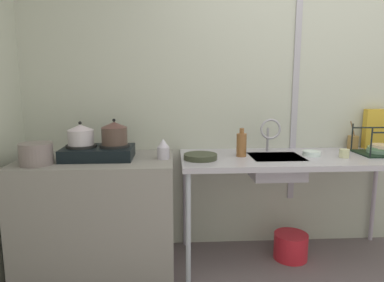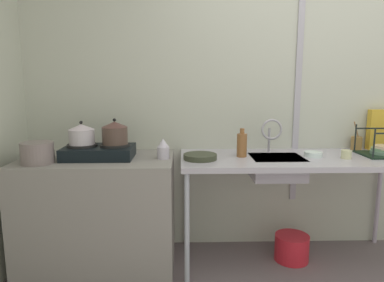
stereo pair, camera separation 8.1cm
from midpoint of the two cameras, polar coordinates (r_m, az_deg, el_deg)
wall_back at (r=3.14m, az=18.22°, el=7.65°), size 5.58×0.10×2.64m
wall_metal_strip at (r=3.03m, az=16.03°, el=10.20°), size 0.05×0.01×2.11m
counter_concrete at (r=2.79m, az=-15.95°, el=-11.30°), size 1.13×0.66×0.84m
counter_sink at (r=2.77m, az=15.78°, el=-3.53°), size 1.75×0.66×0.84m
stove at (r=2.66m, az=-16.00°, el=-1.76°), size 0.51×0.33×0.11m
pot_on_left_burner at (r=2.67m, az=-18.69°, el=1.01°), size 0.19×0.19×0.17m
pot_on_right_burner at (r=2.61m, az=-13.53°, el=1.28°), size 0.19×0.19×0.19m
pot_beside_stove at (r=2.61m, az=-25.10°, el=-1.93°), size 0.22×0.22×0.15m
percolator at (r=2.56m, az=-5.66°, el=-1.33°), size 0.09×0.09×0.15m
sink_basin at (r=2.72m, az=12.79°, el=-4.15°), size 0.39×0.33×0.16m
faucet at (r=2.80m, az=11.93°, el=1.69°), size 0.17×0.09×0.28m
frying_pan at (r=2.54m, az=0.49°, el=-2.59°), size 0.25×0.25×0.04m
dish_rack at (r=3.07m, az=27.87°, el=-1.23°), size 0.34×0.30×0.23m
cup_by_rack at (r=2.82m, az=23.02°, el=-1.88°), size 0.07×0.07×0.06m
small_bowl_on_drainboard at (r=2.81m, az=18.32°, el=-1.93°), size 0.14×0.14×0.04m
bottle_by_sink at (r=2.65m, az=7.28°, el=-0.55°), size 0.08×0.08×0.22m
cereal_box at (r=3.31m, az=27.37°, el=1.79°), size 0.20×0.07×0.33m
utensil_jar at (r=3.22m, az=24.31°, el=-0.17°), size 0.09×0.09×0.24m
bucket_on_floor at (r=3.00m, az=15.15°, el=-16.36°), size 0.27×0.27×0.21m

